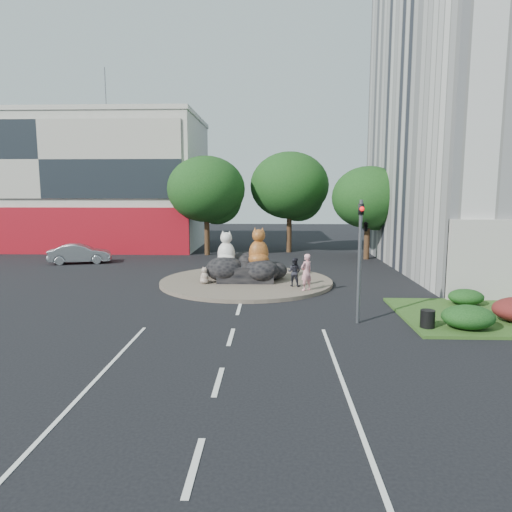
{
  "coord_description": "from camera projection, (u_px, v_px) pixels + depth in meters",
  "views": [
    {
      "loc": [
        1.5,
        -16.17,
        5.31
      ],
      "look_at": [
        0.67,
        7.26,
        2.0
      ],
      "focal_mm": 32.0,
      "sensor_mm": 36.0,
      "label": 1
    }
  ],
  "objects": [
    {
      "name": "parked_car",
      "position": [
        80.0,
        254.0,
        34.02
      ],
      "size": [
        4.66,
        2.62,
        1.45
      ],
      "primitive_type": "imported",
      "rotation": [
        0.0,
        0.0,
        1.83
      ],
      "color": "#979B9E",
      "rests_on": "ground"
    },
    {
      "name": "ground",
      "position": [
        231.0,
        337.0,
        16.8
      ],
      "size": [
        120.0,
        120.0,
        0.0
      ],
      "primitive_type": "plane",
      "color": "black",
      "rests_on": "ground"
    },
    {
      "name": "roundabout_island",
      "position": [
        246.0,
        282.0,
        26.68
      ],
      "size": [
        10.0,
        10.0,
        0.2
      ],
      "primitive_type": "cylinder",
      "color": "brown",
      "rests_on": "ground"
    },
    {
      "name": "cat_white",
      "position": [
        226.0,
        248.0,
        26.41
      ],
      "size": [
        1.43,
        1.32,
        2.0
      ],
      "primitive_type": null,
      "rotation": [
        0.0,
        0.0,
        -0.27
      ],
      "color": "silver",
      "rests_on": "rock_plinth"
    },
    {
      "name": "hedge_back_green",
      "position": [
        466.0,
        297.0,
        21.11
      ],
      "size": [
        1.6,
        1.28,
        0.72
      ],
      "primitive_type": "ellipsoid",
      "color": "#103311",
      "rests_on": "grass_verge"
    },
    {
      "name": "kitten_white",
      "position": [
        268.0,
        275.0,
        25.88
      ],
      "size": [
        0.63,
        0.62,
        0.8
      ],
      "primitive_type": null,
      "rotation": [
        0.0,
        0.0,
        0.62
      ],
      "color": "silver",
      "rests_on": "roundabout_island"
    },
    {
      "name": "litter_bin",
      "position": [
        428.0,
        319.0,
        17.54
      ],
      "size": [
        0.72,
        0.72,
        0.68
      ],
      "primitive_type": "cylinder",
      "rotation": [
        0.0,
        0.0,
        -0.4
      ],
      "color": "black",
      "rests_on": "grass_verge"
    },
    {
      "name": "hedge_near_green",
      "position": [
        468.0,
        317.0,
        17.39
      ],
      "size": [
        2.0,
        1.6,
        0.9
      ],
      "primitive_type": "ellipsoid",
      "color": "#103311",
      "rests_on": "grass_verge"
    },
    {
      "name": "tree_mid",
      "position": [
        290.0,
        189.0,
        39.73
      ],
      "size": [
        6.84,
        6.84,
        8.76
      ],
      "color": "#382314",
      "rests_on": "ground"
    },
    {
      "name": "street_lamp",
      "position": [
        490.0,
        206.0,
        23.63
      ],
      "size": [
        2.34,
        0.22,
        8.06
      ],
      "color": "#595B60",
      "rests_on": "ground"
    },
    {
      "name": "pedestrian_pink",
      "position": [
        306.0,
        272.0,
        23.73
      ],
      "size": [
        0.83,
        0.8,
        1.92
      ],
      "primitive_type": "imported",
      "rotation": [
        0.0,
        0.0,
        3.83
      ],
      "color": "pink",
      "rests_on": "roundabout_island"
    },
    {
      "name": "pedestrian_dark",
      "position": [
        294.0,
        272.0,
        24.78
      ],
      "size": [
        0.93,
        0.83,
        1.57
      ],
      "primitive_type": "imported",
      "rotation": [
        0.0,
        0.0,
        2.78
      ],
      "color": "black",
      "rests_on": "roundabout_island"
    },
    {
      "name": "cat_tabby",
      "position": [
        259.0,
        246.0,
        26.18
      ],
      "size": [
        1.51,
        1.37,
        2.2
      ],
      "primitive_type": null,
      "rotation": [
        0.0,
        0.0,
        0.19
      ],
      "color": "#AB6023",
      "rests_on": "rock_plinth"
    },
    {
      "name": "traffic_light",
      "position": [
        363.0,
        235.0,
        18.09
      ],
      "size": [
        0.44,
        1.24,
        5.0
      ],
      "color": "#595B60",
      "rests_on": "ground"
    },
    {
      "name": "tree_right",
      "position": [
        369.0,
        201.0,
        35.69
      ],
      "size": [
        5.7,
        5.7,
        7.3
      ],
      "color": "#382314",
      "rests_on": "ground"
    },
    {
      "name": "kitten_calico",
      "position": [
        204.0,
        275.0,
        25.55
      ],
      "size": [
        0.76,
        0.75,
        0.96
      ],
      "primitive_type": null,
      "rotation": [
        0.0,
        0.0,
        -0.67
      ],
      "color": "beige",
      "rests_on": "roundabout_island"
    },
    {
      "name": "tree_left",
      "position": [
        207.0,
        193.0,
        38.03
      ],
      "size": [
        6.46,
        6.46,
        8.27
      ],
      "color": "#382314",
      "rests_on": "ground"
    },
    {
      "name": "rock_plinth",
      "position": [
        246.0,
        272.0,
        26.6
      ],
      "size": [
        3.2,
        2.6,
        0.9
      ],
      "primitive_type": null,
      "color": "black",
      "rests_on": "roundabout_island"
    },
    {
      "name": "shophouse_block",
      "position": [
        71.0,
        183.0,
        44.19
      ],
      "size": [
        25.2,
        12.3,
        17.4
      ],
      "color": "beige",
      "rests_on": "ground"
    }
  ]
}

